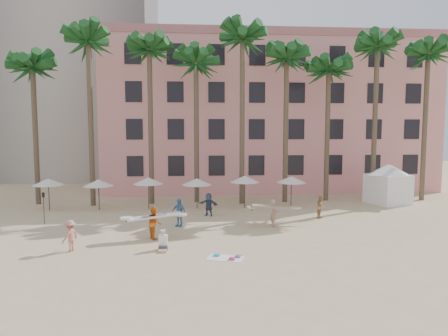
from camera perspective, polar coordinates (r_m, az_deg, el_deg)
name	(u,v)px	position (r m, az deg, el deg)	size (l,w,h in m)	color
ground	(217,254)	(21.50, -0.94, -12.24)	(120.00, 120.00, 0.00)	#D1B789
pink_hotel	(265,117)	(47.18, 5.81, 7.22)	(35.00, 14.00, 16.00)	#DB8D85
palm_row	(213,56)	(36.07, -1.55, 15.73)	(44.40, 5.40, 16.30)	brown
umbrella_row	(173,181)	(33.27, -7.34, -1.84)	(22.50, 2.70, 2.73)	#332B23
cabana	(388,180)	(38.28, 22.40, -1.66)	(5.66, 5.66, 3.50)	white
beach_towel	(226,258)	(20.90, 0.35, -12.67)	(2.02, 1.52, 0.14)	white
carrier_yellow	(274,211)	(27.31, 7.12, -6.18)	(2.99, 1.09, 1.89)	tan
carrier_white	(154,222)	(24.58, -9.94, -7.56)	(3.35, 1.51, 1.94)	orange
beachgoers	(198,213)	(27.40, -3.71, -6.45)	(17.09, 9.65, 1.90)	#AC7C47
paddle	(44,204)	(30.49, -24.36, -4.71)	(0.18, 0.04, 2.23)	black
seated_man	(163,243)	(22.37, -8.71, -10.59)	(0.48, 0.84, 1.09)	#3F3F4C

